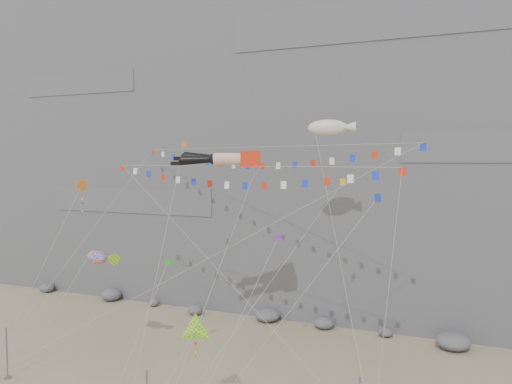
{
  "coord_description": "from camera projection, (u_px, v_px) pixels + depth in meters",
  "views": [
    {
      "loc": [
        18.23,
        -30.52,
        16.74
      ],
      "look_at": [
        1.99,
        9.0,
        14.0
      ],
      "focal_mm": 35.0,
      "sensor_mm": 36.0,
      "label": 1
    }
  ],
  "objects": [
    {
      "name": "cliff",
      "position": [
        310.0,
        96.0,
        64.09
      ],
      "size": [
        80.0,
        28.0,
        50.0
      ],
      "primitive_type": "cube",
      "color": "slate",
      "rests_on": "ground"
    },
    {
      "name": "talus_boulders",
      "position": [
        268.0,
        315.0,
        51.81
      ],
      "size": [
        60.0,
        3.0,
        1.2
      ],
      "primitive_type": null,
      "color": "slate",
      "rests_on": "ground"
    },
    {
      "name": "anchor_pole_left",
      "position": [
        7.0,
        353.0,
        38.17
      ],
      "size": [
        0.12,
        0.12,
        3.97
      ],
      "primitive_type": "cylinder",
      "color": "slate",
      "rests_on": "ground"
    },
    {
      "name": "legs_kite",
      "position": [
        226.0,
        159.0,
        37.77
      ],
      "size": [
        6.88,
        13.46,
        20.75
      ],
      "rotation": [
        0.0,
        0.0,
        0.37
      ],
      "color": "red",
      "rests_on": "ground"
    },
    {
      "name": "flag_banner_upper",
      "position": [
        254.0,
        147.0,
        43.75
      ],
      "size": [
        30.94,
        20.98,
        28.55
      ],
      "color": "red",
      "rests_on": "ground"
    },
    {
      "name": "flag_banner_lower",
      "position": [
        236.0,
        166.0,
        37.7
      ],
      "size": [
        24.92,
        7.62,
        20.34
      ],
      "color": "red",
      "rests_on": "ground"
    },
    {
      "name": "harlequin_kite",
      "position": [
        81.0,
        186.0,
        40.25
      ],
      "size": [
        6.26,
        5.48,
        16.24
      ],
      "color": "red",
      "rests_on": "ground"
    },
    {
      "name": "fish_windsock",
      "position": [
        97.0,
        257.0,
        40.64
      ],
      "size": [
        5.52,
        6.67,
        10.88
      ],
      "color": "#FF650D",
      "rests_on": "ground"
    },
    {
      "name": "delta_kite",
      "position": [
        195.0,
        331.0,
        30.91
      ],
      "size": [
        3.29,
        4.49,
        7.93
      ],
      "color": "#E5B90B",
      "rests_on": "ground"
    },
    {
      "name": "blimp_windsock",
      "position": [
        328.0,
        128.0,
        41.02
      ],
      "size": [
        8.08,
        12.29,
        23.04
      ],
      "color": "beige",
      "rests_on": "ground"
    },
    {
      "name": "small_kite_a",
      "position": [
        183.0,
        151.0,
        42.19
      ],
      "size": [
        3.5,
        13.13,
        22.17
      ],
      "color": "orange",
      "rests_on": "ground"
    },
    {
      "name": "small_kite_b",
      "position": [
        276.0,
        242.0,
        38.03
      ],
      "size": [
        2.84,
        11.03,
        15.15
      ],
      "color": "purple",
      "rests_on": "ground"
    },
    {
      "name": "small_kite_c",
      "position": [
        167.0,
        264.0,
        38.73
      ],
      "size": [
        1.79,
        10.56,
        13.3
      ],
      "color": "green",
      "rests_on": "ground"
    },
    {
      "name": "small_kite_d",
      "position": [
        340.0,
        186.0,
        37.79
      ],
      "size": [
        8.91,
        13.13,
        21.21
      ],
      "color": "yellow",
      "rests_on": "ground"
    },
    {
      "name": "small_kite_e",
      "position": [
        374.0,
        202.0,
        31.04
      ],
      "size": [
        10.53,
        6.66,
        18.43
      ],
      "color": "#1630C7",
      "rests_on": "ground"
    }
  ]
}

